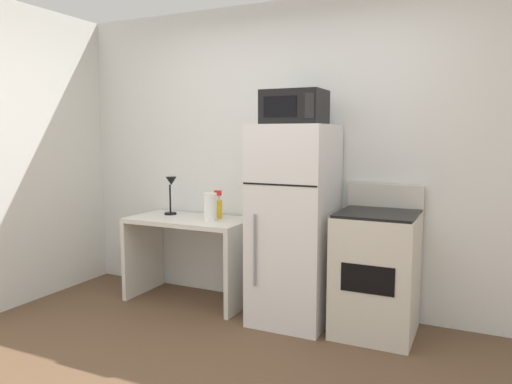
{
  "coord_description": "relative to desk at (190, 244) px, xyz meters",
  "views": [
    {
      "loc": [
        1.44,
        -2.19,
        1.48
      ],
      "look_at": [
        -0.11,
        1.1,
        1.05
      ],
      "focal_mm": 33.63,
      "sensor_mm": 36.0,
      "label": 1
    }
  ],
  "objects": [
    {
      "name": "wall_back_white",
      "position": [
        0.88,
        0.35,
        0.78
      ],
      "size": [
        5.0,
        0.1,
        2.6
      ],
      "primitive_type": "cube",
      "color": "silver",
      "rests_on": "ground"
    },
    {
      "name": "desk",
      "position": [
        0.0,
        0.0,
        0.0
      ],
      "size": [
        1.08,
        0.57,
        0.75
      ],
      "color": "silver",
      "rests_on": "ground"
    },
    {
      "name": "desk_lamp",
      "position": [
        -0.24,
        0.07,
        0.47
      ],
      "size": [
        0.14,
        0.12,
        0.35
      ],
      "color": "black",
      "rests_on": "desk"
    },
    {
      "name": "spray_bottle",
      "position": [
        0.24,
        0.1,
        0.33
      ],
      "size": [
        0.06,
        0.06,
        0.25
      ],
      "color": "yellow",
      "rests_on": "desk"
    },
    {
      "name": "paper_towel_roll",
      "position": [
        0.24,
        -0.04,
        0.35
      ],
      "size": [
        0.11,
        0.11,
        0.24
      ],
      "primitive_type": "cylinder",
      "color": "white",
      "rests_on": "desk"
    },
    {
      "name": "refrigerator",
      "position": [
        1.01,
        -0.03,
        0.26
      ],
      "size": [
        0.59,
        0.66,
        1.56
      ],
      "color": "white",
      "rests_on": "ground"
    },
    {
      "name": "microwave",
      "position": [
        1.01,
        -0.06,
        1.18
      ],
      "size": [
        0.46,
        0.35,
        0.26
      ],
      "color": "black",
      "rests_on": "refrigerator"
    },
    {
      "name": "oven_range",
      "position": [
        1.65,
        -0.01,
        -0.05
      ],
      "size": [
        0.58,
        0.61,
        1.1
      ],
      "color": "beige",
      "rests_on": "ground"
    }
  ]
}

